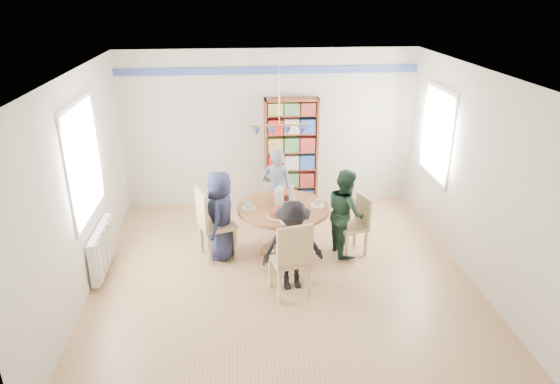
{
  "coord_description": "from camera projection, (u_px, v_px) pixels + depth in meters",
  "views": [
    {
      "loc": [
        -0.55,
        -5.81,
        3.63
      ],
      "look_at": [
        0.0,
        0.4,
        1.05
      ],
      "focal_mm": 32.0,
      "sensor_mm": 36.0,
      "label": 1
    }
  ],
  "objects": [
    {
      "name": "tableware",
      "position": [
        282.0,
        202.0,
        7.02
      ],
      "size": [
        1.17,
        1.17,
        0.31
      ],
      "color": "white",
      "rests_on": "dining_table"
    },
    {
      "name": "radiator",
      "position": [
        102.0,
        249.0,
        6.72
      ],
      "size": [
        0.12,
        1.0,
        0.6
      ],
      "color": "silver",
      "rests_on": "ground"
    },
    {
      "name": "chair_far",
      "position": [
        275.0,
        195.0,
        8.11
      ],
      "size": [
        0.39,
        0.39,
        0.86
      ],
      "color": "#D2B781",
      "rests_on": "ground"
    },
    {
      "name": "person_near",
      "position": [
        293.0,
        246.0,
        6.28
      ],
      "size": [
        0.83,
        0.53,
        1.21
      ],
      "primitive_type": "imported",
      "rotation": [
        0.0,
        0.0,
        0.11
      ],
      "color": "black",
      "rests_on": "ground"
    },
    {
      "name": "ground",
      "position": [
        283.0,
        274.0,
        6.78
      ],
      "size": [
        5.0,
        5.0,
        0.0
      ],
      "primitive_type": "plane",
      "color": "tan"
    },
    {
      "name": "chair_near",
      "position": [
        291.0,
        256.0,
        6.11
      ],
      "size": [
        0.55,
        0.55,
        1.03
      ],
      "color": "#D2B781",
      "rests_on": "ground"
    },
    {
      "name": "chair_right",
      "position": [
        356.0,
        222.0,
        7.19
      ],
      "size": [
        0.48,
        0.48,
        0.88
      ],
      "color": "#D2B781",
      "rests_on": "ground"
    },
    {
      "name": "room_shell",
      "position": [
        258.0,
        140.0,
        6.92
      ],
      "size": [
        5.0,
        5.0,
        5.0
      ],
      "color": "white",
      "rests_on": "ground"
    },
    {
      "name": "chair_left",
      "position": [
        211.0,
        220.0,
        6.99
      ],
      "size": [
        0.6,
        0.6,
        1.06
      ],
      "color": "#D2B781",
      "rests_on": "ground"
    },
    {
      "name": "person_far",
      "position": [
        277.0,
        189.0,
        7.89
      ],
      "size": [
        0.48,
        0.32,
        1.32
      ],
      "primitive_type": "imported",
      "rotation": [
        0.0,
        0.0,
        3.14
      ],
      "color": "gray",
      "rests_on": "ground"
    },
    {
      "name": "person_right",
      "position": [
        345.0,
        212.0,
        7.12
      ],
      "size": [
        0.57,
        0.69,
        1.28
      ],
      "primitive_type": "imported",
      "rotation": [
        0.0,
        0.0,
        1.73
      ],
      "color": "#172F20",
      "rests_on": "ground"
    },
    {
      "name": "person_left",
      "position": [
        221.0,
        215.0,
        7.0
      ],
      "size": [
        0.51,
        0.69,
        1.3
      ],
      "primitive_type": "imported",
      "rotation": [
        0.0,
        0.0,
        -1.73
      ],
      "color": "#1B203D",
      "rests_on": "ground"
    },
    {
      "name": "dining_table",
      "position": [
        283.0,
        219.0,
        7.1
      ],
      "size": [
        1.3,
        1.3,
        0.75
      ],
      "color": "brown",
      "rests_on": "ground"
    },
    {
      "name": "bookshelf",
      "position": [
        291.0,
        154.0,
        8.6
      ],
      "size": [
        0.91,
        0.27,
        1.91
      ],
      "color": "brown",
      "rests_on": "ground"
    }
  ]
}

